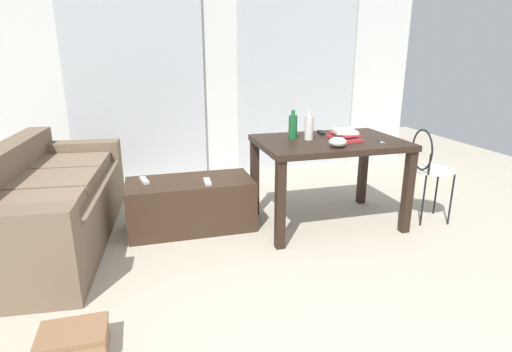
{
  "coord_description": "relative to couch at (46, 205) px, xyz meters",
  "views": [
    {
      "loc": [
        -0.96,
        -1.57,
        1.47
      ],
      "look_at": [
        -0.03,
        1.75,
        0.41
      ],
      "focal_mm": 28.75,
      "sensor_mm": 36.0,
      "label": 1
    }
  ],
  "objects": [
    {
      "name": "scissors",
      "position": [
        2.67,
        -0.43,
        0.45
      ],
      "size": [
        0.05,
        0.11,
        0.0
      ],
      "color": "#9EA0A5",
      "rests_on": "craft_table"
    },
    {
      "name": "tv_remote_secondary",
      "position": [
        0.76,
        0.02,
        0.13
      ],
      "size": [
        0.08,
        0.19,
        0.02
      ],
      "primitive_type": "cube",
      "rotation": [
        0.0,
        0.0,
        0.19
      ],
      "color": "#B7B7B2",
      "rests_on": "coffee_table"
    },
    {
      "name": "ground_plane",
      "position": [
        1.74,
        -0.44,
        -0.31
      ],
      "size": [
        8.37,
        8.37,
        0.0
      ],
      "primitive_type": "plane",
      "color": "#B2A893"
    },
    {
      "name": "tv_remote_primary",
      "position": [
        1.26,
        -0.15,
        0.13
      ],
      "size": [
        0.06,
        0.18,
        0.02
      ],
      "primitive_type": "cube",
      "rotation": [
        0.0,
        0.0,
        -0.05
      ],
      "color": "#B7B7B2",
      "rests_on": "coffee_table"
    },
    {
      "name": "book_stack",
      "position": [
        2.43,
        -0.26,
        0.48
      ],
      "size": [
        0.23,
        0.32,
        0.08
      ],
      "color": "red",
      "rests_on": "craft_table"
    },
    {
      "name": "bottle_near",
      "position": [
        2.01,
        -0.12,
        0.55
      ],
      "size": [
        0.07,
        0.07,
        0.24
      ],
      "color": "#195B2D",
      "rests_on": "craft_table"
    },
    {
      "name": "wall_back",
      "position": [
        1.74,
        1.71,
        0.91
      ],
      "size": [
        5.13,
        0.1,
        2.43
      ],
      "primitive_type": "cube",
      "color": "silver",
      "rests_on": "ground"
    },
    {
      "name": "bottle_far",
      "position": [
        2.13,
        -0.2,
        0.55
      ],
      "size": [
        0.07,
        0.07,
        0.24
      ],
      "color": "beige",
      "rests_on": "craft_table"
    },
    {
      "name": "curtains",
      "position": [
        1.74,
        1.62,
        0.77
      ],
      "size": [
        3.51,
        0.03,
        2.15
      ],
      "color": "#B2B7BC",
      "rests_on": "ground"
    },
    {
      "name": "couch",
      "position": [
        0.0,
        0.0,
        0.0
      ],
      "size": [
        1.03,
        2.1,
        0.76
      ],
      "color": "brown",
      "rests_on": "ground"
    },
    {
      "name": "craft_table",
      "position": [
        2.3,
        -0.25,
        0.34
      ],
      "size": [
        1.21,
        0.83,
        0.75
      ],
      "color": "black",
      "rests_on": "ground"
    },
    {
      "name": "wire_chair",
      "position": [
        3.16,
        -0.43,
        0.22
      ],
      "size": [
        0.36,
        0.38,
        0.83
      ],
      "color": "silver",
      "rests_on": "ground"
    },
    {
      "name": "tv_remote_on_table",
      "position": [
        2.34,
        0.01,
        0.45
      ],
      "size": [
        0.08,
        0.16,
        0.02
      ],
      "primitive_type": "cube",
      "rotation": [
        0.0,
        0.0,
        -0.23
      ],
      "color": "black",
      "rests_on": "craft_table"
    },
    {
      "name": "bowl",
      "position": [
        2.24,
        -0.52,
        0.48
      ],
      "size": [
        0.14,
        0.14,
        0.08
      ],
      "primitive_type": "ellipsoid",
      "color": "beige",
      "rests_on": "craft_table"
    },
    {
      "name": "shoebox",
      "position": [
        0.37,
        -1.46,
        -0.24
      ],
      "size": [
        0.33,
        0.24,
        0.14
      ],
      "color": "#996B47",
      "rests_on": "ground"
    },
    {
      "name": "coffee_table",
      "position": [
        1.13,
        -0.04,
        -0.09
      ],
      "size": [
        1.05,
        0.5,
        0.43
      ],
      "color": "#382619",
      "rests_on": "ground"
    }
  ]
}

